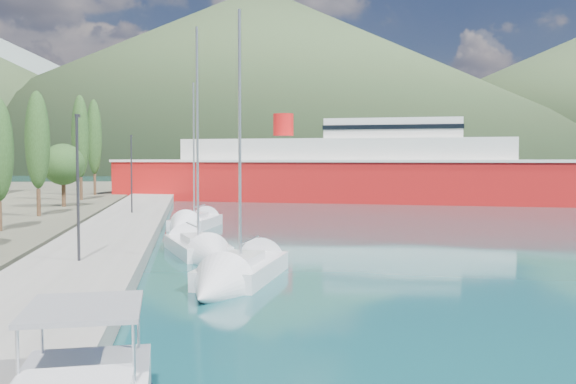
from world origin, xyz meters
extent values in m
plane|color=#12494D|center=(0.00, 120.00, 0.00)|extent=(1400.00, 1400.00, 0.00)
cube|color=gray|center=(-9.00, 26.00, 0.40)|extent=(5.00, 88.00, 0.80)
cone|color=slate|center=(80.00, 680.00, 90.00)|extent=(760.00, 760.00, 180.00)
cone|color=#374B2B|center=(40.00, 400.00, 57.50)|extent=(480.00, 480.00, 115.00)
cylinder|color=#47301E|center=(-15.75, 35.30, 1.73)|extent=(0.30, 0.30, 2.06)
ellipsoid|color=#25471D|center=(-15.75, 35.30, 6.42)|extent=(1.80, 1.80, 7.32)
cylinder|color=#47301E|center=(-15.75, 44.86, 1.86)|extent=(0.36, 0.36, 2.32)
sphere|color=#25471D|center=(-15.75, 44.86, 4.51)|extent=(3.72, 3.72, 3.72)
cylinder|color=#47301E|center=(-15.75, 54.07, 1.90)|extent=(0.30, 0.30, 2.40)
ellipsoid|color=#25471D|center=(-15.75, 54.07, 7.35)|extent=(1.80, 1.80, 8.50)
cylinder|color=#47301E|center=(-15.75, 63.56, 1.94)|extent=(0.30, 0.30, 2.48)
ellipsoid|color=#25471D|center=(-15.75, 63.56, 7.59)|extent=(1.80, 1.80, 8.81)
cylinder|color=#2D2D33|center=(-9.00, 12.39, 3.80)|extent=(0.12, 0.12, 6.00)
cube|color=#2D2D33|center=(-9.00, 12.64, 6.80)|extent=(0.15, 0.50, 0.12)
cylinder|color=#2D2D33|center=(-9.00, 36.18, 3.80)|extent=(0.12, 0.12, 6.00)
cube|color=#2D2D33|center=(-9.00, 36.43, 6.80)|extent=(0.15, 0.50, 0.12)
cube|color=gray|center=(-6.33, -2.88, 2.29)|extent=(2.16, 2.53, 0.09)
cube|color=silver|center=(-2.26, 11.58, 0.27)|extent=(4.53, 6.58, 0.97)
cube|color=silver|center=(-2.41, 11.20, 0.92)|extent=(2.28, 2.81, 0.38)
cylinder|color=silver|center=(-2.41, 11.20, 5.90)|extent=(0.12, 0.12, 10.29)
cone|color=silver|center=(-3.67, 7.95, 0.27)|extent=(3.35, 3.55, 2.49)
cube|color=silver|center=(-4.14, 19.11, 0.25)|extent=(3.61, 6.77, 0.91)
cube|color=silver|center=(-4.05, 18.69, 0.86)|extent=(1.90, 2.80, 0.35)
cylinder|color=silver|center=(-4.05, 18.69, 6.25)|extent=(0.12, 0.12, 11.09)
cone|color=silver|center=(-3.28, 15.08, 0.25)|extent=(2.89, 3.42, 2.32)
cube|color=silver|center=(-4.08, 32.04, 0.27)|extent=(4.08, 6.14, 0.97)
cube|color=silver|center=(-4.19, 31.68, 0.92)|extent=(2.10, 2.61, 0.38)
cylinder|color=silver|center=(-4.19, 31.68, 5.60)|extent=(0.12, 0.12, 9.70)
cone|color=silver|center=(-5.18, 28.59, 0.27)|extent=(3.16, 3.27, 2.48)
cube|color=red|center=(13.77, 59.62, 2.09)|extent=(55.41, 31.13, 5.32)
cube|color=silver|center=(13.77, 59.62, 4.75)|extent=(55.90, 31.59, 0.29)
cube|color=silver|center=(13.77, 59.62, 5.89)|extent=(38.83, 22.96, 2.85)
cube|color=silver|center=(19.06, 57.49, 8.46)|extent=(16.96, 12.32, 2.28)
cylinder|color=red|center=(6.71, 62.45, 9.13)|extent=(2.47, 2.47, 2.66)
camera|label=1|loc=(-4.35, -14.94, 5.03)|focal=40.00mm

